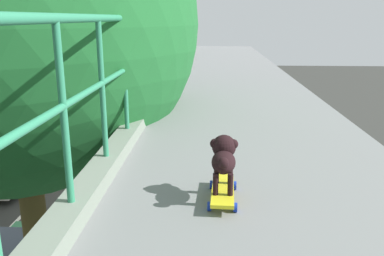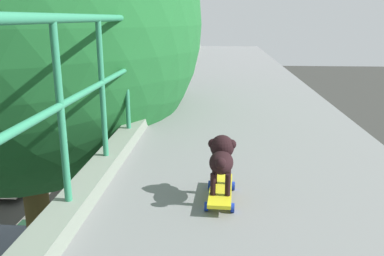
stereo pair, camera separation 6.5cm
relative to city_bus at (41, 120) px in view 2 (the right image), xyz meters
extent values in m
cylinder|color=#2D825C|center=(7.89, -16.35, 4.34)|extent=(0.04, 0.04, 1.08)
cylinder|color=#2D825C|center=(7.89, -15.52, 4.34)|extent=(0.04, 0.04, 1.08)
cylinder|color=#2D825C|center=(7.89, -14.69, 4.34)|extent=(0.04, 0.04, 1.08)
cylinder|color=#2D825C|center=(7.89, -13.86, 4.34)|extent=(0.04, 0.04, 1.08)
cylinder|color=#2D825C|center=(7.89, -13.04, 4.34)|extent=(0.04, 0.04, 1.08)
cylinder|color=#2D825C|center=(7.89, -12.21, 4.34)|extent=(0.04, 0.04, 1.08)
cylinder|color=#2D825C|center=(7.89, -11.38, 4.34)|extent=(0.04, 0.04, 1.08)
cylinder|color=#2D825C|center=(7.89, -10.55, 4.34)|extent=(0.04, 0.04, 1.08)
cylinder|color=#2D825C|center=(7.89, -9.72, 4.34)|extent=(0.04, 0.04, 1.08)
cylinder|color=#2D825C|center=(7.89, -8.89, 4.34)|extent=(0.04, 0.04, 1.08)
cylinder|color=#2D825C|center=(7.89, -8.06, 4.34)|extent=(0.04, 0.04, 1.08)
cylinder|color=#2D825C|center=(7.89, -7.24, 4.34)|extent=(0.04, 0.04, 1.08)
cylinder|color=#2D825C|center=(7.89, -6.41, 4.34)|extent=(0.04, 0.04, 1.08)
cylinder|color=#2D825C|center=(7.89, -5.58, 4.34)|extent=(0.04, 0.04, 1.08)
cylinder|color=#2D825C|center=(7.89, -4.75, 4.34)|extent=(0.04, 0.04, 1.08)
cylinder|color=#2D825C|center=(7.89, -3.92, 4.34)|extent=(0.04, 0.04, 1.08)
cylinder|color=#2D825C|center=(7.89, -3.09, 4.34)|extent=(0.04, 0.04, 1.08)
cylinder|color=#2D825C|center=(7.89, -2.26, 4.34)|extent=(0.04, 0.04, 1.08)
cube|color=#1E232B|center=(3.75, -10.30, -0.70)|extent=(1.43, 1.74, 0.60)
cylinder|color=black|center=(4.54, -8.74, -1.62)|extent=(0.19, 0.70, 0.70)
cylinder|color=black|center=(2.97, -8.74, -1.62)|extent=(0.19, 0.70, 0.70)
cube|color=beige|center=(0.00, 0.00, -0.08)|extent=(2.53, 10.73, 3.21)
cube|color=black|center=(0.00, 0.00, 0.48)|extent=(2.55, 9.87, 0.70)
cylinder|color=black|center=(1.21, 3.75, -1.49)|extent=(0.28, 0.96, 0.96)
cylinder|color=black|center=(-1.21, 3.75, -1.49)|extent=(0.28, 0.96, 0.96)
cylinder|color=black|center=(1.21, -2.95, -1.49)|extent=(0.28, 0.96, 0.96)
ellipsoid|color=#1E622C|center=(6.06, -13.18, 4.80)|extent=(4.98, 4.98, 4.53)
cube|color=gold|center=(8.82, -16.02, 3.76)|extent=(0.17, 0.54, 0.02)
cylinder|color=#132CAA|center=(8.91, -15.86, 3.71)|extent=(0.03, 0.06, 0.06)
cylinder|color=#132CAA|center=(8.74, -15.85, 3.71)|extent=(0.03, 0.06, 0.06)
cylinder|color=#132CAA|center=(8.89, -16.20, 3.71)|extent=(0.03, 0.06, 0.06)
cylinder|color=#132CAA|center=(8.73, -16.19, 3.71)|extent=(0.03, 0.06, 0.06)
cylinder|color=black|center=(8.87, -15.94, 3.84)|extent=(0.04, 0.04, 0.15)
cylinder|color=black|center=(8.77, -15.94, 3.84)|extent=(0.04, 0.04, 0.15)
cylinder|color=black|center=(8.86, -16.14, 3.84)|extent=(0.04, 0.04, 0.15)
cylinder|color=black|center=(8.77, -16.13, 3.84)|extent=(0.04, 0.04, 0.15)
ellipsoid|color=black|center=(8.82, -16.04, 3.96)|extent=(0.17, 0.26, 0.14)
sphere|color=black|center=(8.82, -15.93, 4.03)|extent=(0.17, 0.17, 0.17)
ellipsoid|color=black|center=(8.82, -15.85, 4.02)|extent=(0.06, 0.08, 0.05)
sphere|color=black|center=(8.88, -15.93, 4.05)|extent=(0.07, 0.07, 0.07)
sphere|color=black|center=(8.76, -15.93, 4.05)|extent=(0.07, 0.07, 0.07)
sphere|color=black|center=(8.81, -16.17, 4.00)|extent=(0.07, 0.07, 0.07)
camera|label=1|loc=(8.73, -18.53, 4.88)|focal=37.26mm
camera|label=2|loc=(8.79, -18.52, 4.88)|focal=37.26mm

